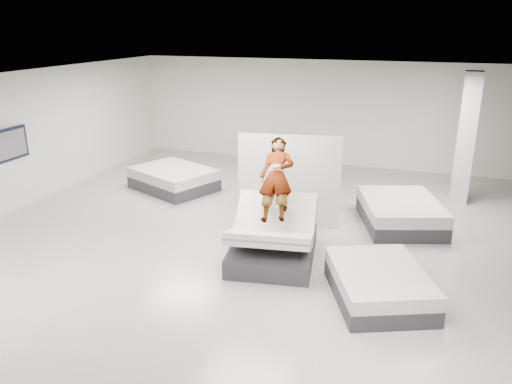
% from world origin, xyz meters
% --- Properties ---
extents(room, '(14.00, 14.04, 3.20)m').
position_xyz_m(room, '(0.00, 0.00, 1.60)').
color(room, beige).
rests_on(room, ground).
extents(hero_bed, '(1.81, 2.22, 1.23)m').
position_xyz_m(hero_bed, '(0.60, -0.05, 0.39)').
color(hero_bed, '#323236').
rests_on(hero_bed, floor).
extents(person, '(0.88, 1.62, 1.53)m').
position_xyz_m(person, '(0.55, 0.26, 1.26)').
color(person, slate).
rests_on(person, hero_bed).
extents(remote, '(0.07, 0.15, 0.08)m').
position_xyz_m(remote, '(0.82, -0.05, 1.04)').
color(remote, black).
rests_on(remote, person).
extents(divider_panel, '(2.21, 0.41, 2.02)m').
position_xyz_m(divider_panel, '(0.39, 1.71, 1.01)').
color(divider_panel, silver).
rests_on(divider_panel, floor).
extents(flat_bed_right_far, '(2.14, 2.47, 0.57)m').
position_xyz_m(flat_bed_right_far, '(2.74, 2.49, 0.29)').
color(flat_bed_right_far, '#323236').
rests_on(flat_bed_right_far, floor).
extents(flat_bed_right_near, '(2.02, 2.26, 0.51)m').
position_xyz_m(flat_bed_right_near, '(2.64, -0.86, 0.26)').
color(flat_bed_right_near, '#323236').
rests_on(flat_bed_right_near, floor).
extents(flat_bed_left_far, '(2.52, 2.25, 0.57)m').
position_xyz_m(flat_bed_left_far, '(-3.18, 3.07, 0.28)').
color(flat_bed_left_far, '#323236').
rests_on(flat_bed_left_far, floor).
extents(column, '(0.40, 0.40, 3.20)m').
position_xyz_m(column, '(4.00, 4.50, 1.60)').
color(column, silver).
rests_on(column, floor).
extents(wall_poster, '(0.06, 0.95, 0.75)m').
position_xyz_m(wall_poster, '(-5.93, 0.50, 1.60)').
color(wall_poster, black).
rests_on(wall_poster, wall_left).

